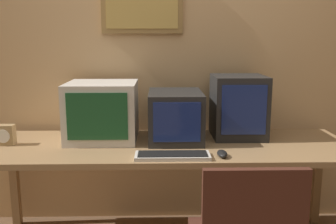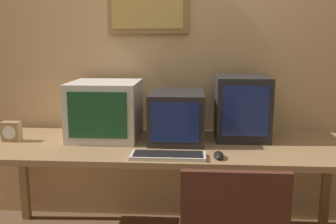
{
  "view_description": "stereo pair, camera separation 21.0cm",
  "coord_description": "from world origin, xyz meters",
  "px_view_note": "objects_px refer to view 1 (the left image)",
  "views": [
    {
      "loc": [
        -0.05,
        -1.59,
        1.4
      ],
      "look_at": [
        0.0,
        0.75,
        0.94
      ],
      "focal_mm": 40.0,
      "sensor_mm": 36.0,
      "label": 1
    },
    {
      "loc": [
        0.16,
        -1.59,
        1.4
      ],
      "look_at": [
        0.0,
        0.75,
        0.94
      ],
      "focal_mm": 40.0,
      "sensor_mm": 36.0,
      "label": 2
    }
  ],
  "objects_px": {
    "monitor_left": "(103,111)",
    "mouse_near_keyboard": "(222,154)",
    "monitor_center": "(175,116)",
    "desk_clock": "(5,135)",
    "keyboard_main": "(172,156)",
    "monitor_right": "(238,106)"
  },
  "relations": [
    {
      "from": "monitor_left",
      "to": "desk_clock",
      "type": "relative_size",
      "value": 3.48
    },
    {
      "from": "monitor_center",
      "to": "desk_clock",
      "type": "height_order",
      "value": "monitor_center"
    },
    {
      "from": "monitor_right",
      "to": "monitor_center",
      "type": "bearing_deg",
      "value": -171.49
    },
    {
      "from": "keyboard_main",
      "to": "monitor_left",
      "type": "bearing_deg",
      "value": 137.59
    },
    {
      "from": "keyboard_main",
      "to": "desk_clock",
      "type": "bearing_deg",
      "value": 164.79
    },
    {
      "from": "monitor_center",
      "to": "mouse_near_keyboard",
      "type": "distance_m",
      "value": 0.49
    },
    {
      "from": "monitor_left",
      "to": "mouse_near_keyboard",
      "type": "xyz_separation_m",
      "value": [
        0.75,
        -0.41,
        -0.18
      ]
    },
    {
      "from": "monitor_left",
      "to": "monitor_right",
      "type": "distance_m",
      "value": 0.93
    },
    {
      "from": "monitor_left",
      "to": "desk_clock",
      "type": "height_order",
      "value": "monitor_left"
    },
    {
      "from": "monitor_left",
      "to": "mouse_near_keyboard",
      "type": "distance_m",
      "value": 0.87
    },
    {
      "from": "monitor_center",
      "to": "desk_clock",
      "type": "bearing_deg",
      "value": -173.9
    },
    {
      "from": "monitor_left",
      "to": "monitor_right",
      "type": "bearing_deg",
      "value": 3.41
    },
    {
      "from": "monitor_left",
      "to": "monitor_center",
      "type": "xyz_separation_m",
      "value": [
        0.49,
        -0.01,
        -0.03
      ]
    },
    {
      "from": "keyboard_main",
      "to": "mouse_near_keyboard",
      "type": "distance_m",
      "value": 0.29
    },
    {
      "from": "monitor_left",
      "to": "desk_clock",
      "type": "xyz_separation_m",
      "value": [
        -0.61,
        -0.13,
        -0.13
      ]
    },
    {
      "from": "monitor_center",
      "to": "mouse_near_keyboard",
      "type": "bearing_deg",
      "value": -57.09
    },
    {
      "from": "mouse_near_keyboard",
      "to": "desk_clock",
      "type": "xyz_separation_m",
      "value": [
        -1.36,
        0.28,
        0.05
      ]
    },
    {
      "from": "monitor_right",
      "to": "desk_clock",
      "type": "relative_size",
      "value": 3.23
    },
    {
      "from": "monitor_center",
      "to": "desk_clock",
      "type": "distance_m",
      "value": 1.11
    },
    {
      "from": "monitor_left",
      "to": "desk_clock",
      "type": "bearing_deg",
      "value": -168.16
    },
    {
      "from": "mouse_near_keyboard",
      "to": "monitor_center",
      "type": "bearing_deg",
      "value": 122.91
    },
    {
      "from": "monitor_left",
      "to": "keyboard_main",
      "type": "bearing_deg",
      "value": -42.41
    }
  ]
}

